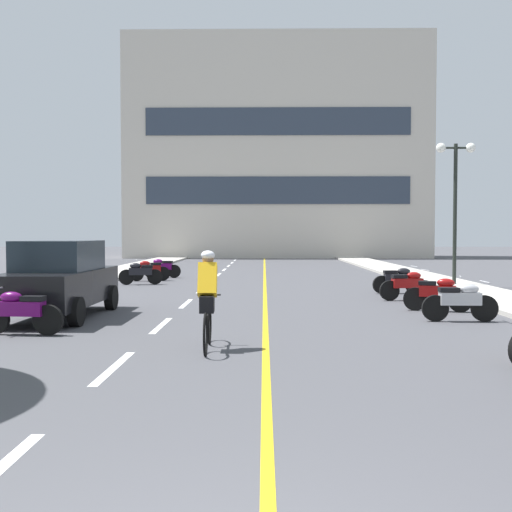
# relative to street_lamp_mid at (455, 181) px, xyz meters

# --- Properties ---
(ground_plane) EXTENTS (140.00, 140.00, 0.00)m
(ground_plane) POSITION_rel_street_lamp_mid_xyz_m (-7.33, 1.63, -3.94)
(ground_plane) COLOR #47474C
(curb_left) EXTENTS (2.40, 72.00, 0.12)m
(curb_left) POSITION_rel_street_lamp_mid_xyz_m (-14.53, 4.63, -3.88)
(curb_left) COLOR #B7B2A8
(curb_left) RESTS_ON ground
(curb_right) EXTENTS (2.40, 72.00, 0.12)m
(curb_right) POSITION_rel_street_lamp_mid_xyz_m (-0.13, 4.63, -3.88)
(curb_right) COLOR #B7B2A8
(curb_right) RESTS_ON ground
(lane_dash_1) EXTENTS (0.14, 2.20, 0.01)m
(lane_dash_1) POSITION_rel_street_lamp_mid_xyz_m (-9.33, -13.37, -3.94)
(lane_dash_1) COLOR silver
(lane_dash_1) RESTS_ON ground
(lane_dash_2) EXTENTS (0.14, 2.20, 0.01)m
(lane_dash_2) POSITION_rel_street_lamp_mid_xyz_m (-9.33, -9.37, -3.94)
(lane_dash_2) COLOR silver
(lane_dash_2) RESTS_ON ground
(lane_dash_3) EXTENTS (0.14, 2.20, 0.01)m
(lane_dash_3) POSITION_rel_street_lamp_mid_xyz_m (-9.33, -5.37, -3.94)
(lane_dash_3) COLOR silver
(lane_dash_3) RESTS_ON ground
(lane_dash_4) EXTENTS (0.14, 2.20, 0.01)m
(lane_dash_4) POSITION_rel_street_lamp_mid_xyz_m (-9.33, -1.37, -3.94)
(lane_dash_4) COLOR silver
(lane_dash_4) RESTS_ON ground
(lane_dash_5) EXTENTS (0.14, 2.20, 0.01)m
(lane_dash_5) POSITION_rel_street_lamp_mid_xyz_m (-9.33, 2.63, -3.94)
(lane_dash_5) COLOR silver
(lane_dash_5) RESTS_ON ground
(lane_dash_6) EXTENTS (0.14, 2.20, 0.01)m
(lane_dash_6) POSITION_rel_street_lamp_mid_xyz_m (-9.33, 6.63, -3.94)
(lane_dash_6) COLOR silver
(lane_dash_6) RESTS_ON ground
(lane_dash_7) EXTENTS (0.14, 2.20, 0.01)m
(lane_dash_7) POSITION_rel_street_lamp_mid_xyz_m (-9.33, 10.63, -3.94)
(lane_dash_7) COLOR silver
(lane_dash_7) RESTS_ON ground
(lane_dash_8) EXTENTS (0.14, 2.20, 0.01)m
(lane_dash_8) POSITION_rel_street_lamp_mid_xyz_m (-9.33, 14.63, -3.94)
(lane_dash_8) COLOR silver
(lane_dash_8) RESTS_ON ground
(lane_dash_9) EXTENTS (0.14, 2.20, 0.01)m
(lane_dash_9) POSITION_rel_street_lamp_mid_xyz_m (-9.33, 18.63, -3.94)
(lane_dash_9) COLOR silver
(lane_dash_9) RESTS_ON ground
(lane_dash_10) EXTENTS (0.14, 2.20, 0.01)m
(lane_dash_10) POSITION_rel_street_lamp_mid_xyz_m (-9.33, 22.63, -3.94)
(lane_dash_10) COLOR silver
(lane_dash_10) RESTS_ON ground
(lane_dash_11) EXTENTS (0.14, 2.20, 0.01)m
(lane_dash_11) POSITION_rel_street_lamp_mid_xyz_m (-9.33, 26.63, -3.94)
(lane_dash_11) COLOR silver
(lane_dash_11) RESTS_ON ground
(centre_line_yellow) EXTENTS (0.12, 66.00, 0.01)m
(centre_line_yellow) POSITION_rel_street_lamp_mid_xyz_m (-7.08, 4.63, -3.94)
(centre_line_yellow) COLOR gold
(centre_line_yellow) RESTS_ON ground
(office_building) EXTENTS (25.41, 7.25, 18.46)m
(office_building) POSITION_rel_street_lamp_mid_xyz_m (-6.01, 29.20, 5.29)
(office_building) COLOR beige
(office_building) RESTS_ON ground
(street_lamp_mid) EXTENTS (1.46, 0.36, 5.24)m
(street_lamp_mid) POSITION_rel_street_lamp_mid_xyz_m (0.00, 0.00, 0.00)
(street_lamp_mid) COLOR black
(street_lamp_mid) RESTS_ON curb_right
(parked_car_near) EXTENTS (1.94, 4.21, 1.82)m
(parked_car_near) POSITION_rel_street_lamp_mid_xyz_m (-11.96, -8.13, -3.02)
(parked_car_near) COLOR black
(parked_car_near) RESTS_ON ground
(motorcycle_3) EXTENTS (1.70, 0.60, 0.92)m
(motorcycle_3) POSITION_rel_street_lamp_mid_xyz_m (-11.87, -10.60, -3.47)
(motorcycle_3) COLOR black
(motorcycle_3) RESTS_ON ground
(motorcycle_4) EXTENTS (1.70, 0.60, 0.92)m
(motorcycle_4) POSITION_rel_street_lamp_mid_xyz_m (-2.68, -8.71, -3.47)
(motorcycle_4) COLOR black
(motorcycle_4) RESTS_ON ground
(motorcycle_5) EXTENTS (1.66, 0.73, 0.92)m
(motorcycle_5) POSITION_rel_street_lamp_mid_xyz_m (-2.67, -6.97, -3.47)
(motorcycle_5) COLOR black
(motorcycle_5) RESTS_ON ground
(motorcycle_6) EXTENTS (1.70, 0.60, 0.92)m
(motorcycle_6) POSITION_rel_street_lamp_mid_xyz_m (-2.83, -4.47, -3.47)
(motorcycle_6) COLOR black
(motorcycle_6) RESTS_ON ground
(motorcycle_7) EXTENTS (1.70, 0.60, 0.92)m
(motorcycle_7) POSITION_rel_street_lamp_mid_xyz_m (-2.64, -2.42, -3.47)
(motorcycle_7) COLOR black
(motorcycle_7) RESTS_ON ground
(motorcycle_8) EXTENTS (1.70, 0.60, 0.92)m
(motorcycle_8) POSITION_rel_street_lamp_mid_xyz_m (-11.96, 0.91, -3.47)
(motorcycle_8) COLOR black
(motorcycle_8) RESTS_ON ground
(motorcycle_9) EXTENTS (1.66, 0.73, 0.92)m
(motorcycle_9) POSITION_rel_street_lamp_mid_xyz_m (-11.96, 2.75, -3.47)
(motorcycle_9) COLOR black
(motorcycle_9) RESTS_ON ground
(motorcycle_10) EXTENTS (1.70, 0.60, 0.92)m
(motorcycle_10) POSITION_rel_street_lamp_mid_xyz_m (-11.75, 4.56, -3.47)
(motorcycle_10) COLOR black
(motorcycle_10) RESTS_ON ground
(cyclist_rider) EXTENTS (0.42, 1.77, 1.71)m
(cyclist_rider) POSITION_rel_street_lamp_mid_xyz_m (-8.08, -11.94, -3.05)
(cyclist_rider) COLOR black
(cyclist_rider) RESTS_ON ground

